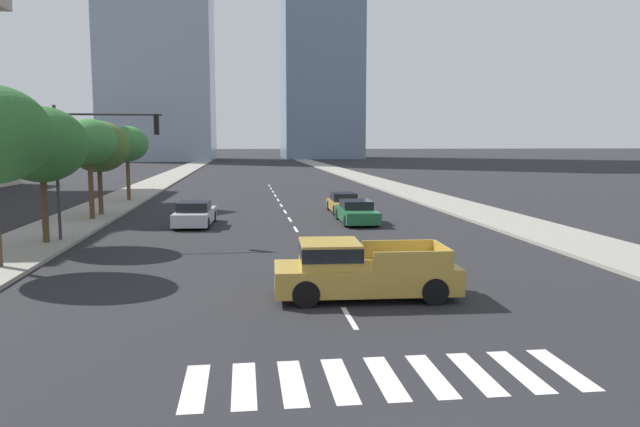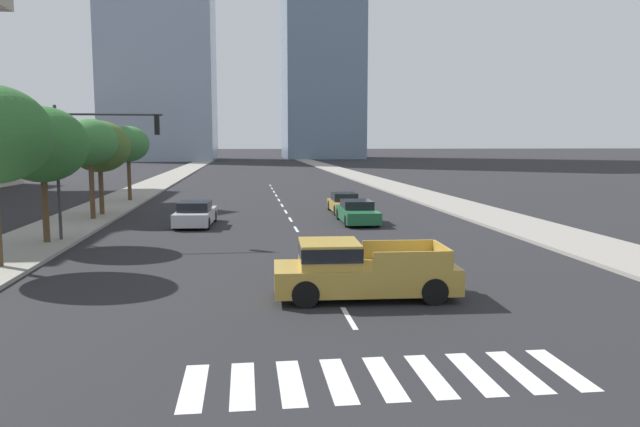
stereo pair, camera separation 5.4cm
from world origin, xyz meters
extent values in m
cube|color=gray|center=(12.05, 30.00, 0.07)|extent=(4.00, 260.00, 0.15)
cube|color=gray|center=(-12.05, 30.00, 0.07)|extent=(4.00, 260.00, 0.15)
cube|color=silver|center=(-3.60, 4.89, 0.00)|extent=(0.45, 2.23, 0.01)
cube|color=silver|center=(-2.70, 4.89, 0.00)|extent=(0.45, 2.23, 0.01)
cube|color=silver|center=(-1.80, 4.89, 0.00)|extent=(0.45, 2.23, 0.01)
cube|color=silver|center=(-0.90, 4.89, 0.00)|extent=(0.45, 2.23, 0.01)
cube|color=silver|center=(0.00, 4.89, 0.00)|extent=(0.45, 2.23, 0.01)
cube|color=silver|center=(0.90, 4.89, 0.00)|extent=(0.45, 2.23, 0.01)
cube|color=silver|center=(1.80, 4.89, 0.00)|extent=(0.45, 2.23, 0.01)
cube|color=silver|center=(2.70, 4.89, 0.00)|extent=(0.45, 2.23, 0.01)
cube|color=silver|center=(3.60, 4.89, 0.00)|extent=(0.45, 2.23, 0.01)
cube|color=silver|center=(0.00, 8.89, 0.00)|extent=(0.14, 2.00, 0.01)
cube|color=silver|center=(0.00, 12.89, 0.00)|extent=(0.14, 2.00, 0.01)
cube|color=silver|center=(0.00, 16.89, 0.00)|extent=(0.14, 2.00, 0.01)
cube|color=silver|center=(0.00, 20.89, 0.00)|extent=(0.14, 2.00, 0.01)
cube|color=silver|center=(0.00, 24.89, 0.00)|extent=(0.14, 2.00, 0.01)
cube|color=silver|center=(0.00, 28.89, 0.00)|extent=(0.14, 2.00, 0.01)
cube|color=silver|center=(0.00, 32.89, 0.00)|extent=(0.14, 2.00, 0.01)
cube|color=silver|center=(0.00, 36.89, 0.00)|extent=(0.14, 2.00, 0.01)
cube|color=silver|center=(0.00, 40.89, 0.00)|extent=(0.14, 2.00, 0.01)
cube|color=silver|center=(0.00, 44.89, 0.00)|extent=(0.14, 2.00, 0.01)
cube|color=silver|center=(0.00, 48.89, 0.00)|extent=(0.14, 2.00, 0.01)
cube|color=silver|center=(0.00, 52.89, 0.00)|extent=(0.14, 2.00, 0.01)
cube|color=silver|center=(0.00, 56.89, 0.00)|extent=(0.14, 2.00, 0.01)
cube|color=#B28E38|center=(0.82, 10.84, 0.59)|extent=(5.34, 2.25, 0.75)
cube|color=#B28E38|center=(-0.23, 10.88, 1.32)|extent=(1.76, 1.94, 0.70)
cube|color=black|center=(-0.23, 10.88, 1.40)|extent=(1.78, 1.98, 0.39)
cube|color=#B28E38|center=(1.93, 9.82, 1.25)|extent=(2.21, 0.17, 0.55)
cube|color=#B28E38|center=(2.02, 11.76, 1.25)|extent=(2.21, 0.17, 0.55)
cube|color=#B28E38|center=(3.08, 10.74, 1.25)|extent=(0.16, 1.95, 0.55)
cylinder|color=black|center=(-1.01, 10.01, 0.38)|extent=(0.77, 0.29, 0.76)
cylinder|color=black|center=(-0.93, 11.82, 0.38)|extent=(0.77, 0.29, 0.76)
cylinder|color=black|center=(2.57, 9.85, 0.38)|extent=(0.77, 0.29, 0.76)
cylinder|color=black|center=(2.64, 11.67, 0.38)|extent=(0.77, 0.29, 0.76)
cube|color=#B7BABF|center=(-5.29, 27.03, 0.49)|extent=(2.11, 4.69, 0.67)
cube|color=black|center=(-5.31, 26.80, 1.08)|extent=(1.74, 2.16, 0.50)
cylinder|color=black|center=(-6.02, 28.64, 0.32)|extent=(0.26, 0.65, 0.64)
cylinder|color=black|center=(-4.37, 28.54, 0.32)|extent=(0.26, 0.65, 0.64)
cylinder|color=black|center=(-6.21, 25.53, 0.32)|extent=(0.26, 0.65, 0.64)
cylinder|color=black|center=(-4.56, 25.43, 0.32)|extent=(0.26, 0.65, 0.64)
cube|color=#1E6038|center=(3.60, 26.92, 0.48)|extent=(1.93, 4.71, 0.64)
cube|color=black|center=(3.61, 27.15, 1.03)|extent=(1.66, 2.13, 0.46)
cylinder|color=black|center=(4.41, 25.32, 0.32)|extent=(0.23, 0.64, 0.64)
cylinder|color=black|center=(2.74, 25.35, 0.32)|extent=(0.23, 0.64, 0.64)
cylinder|color=black|center=(4.46, 28.49, 0.32)|extent=(0.23, 0.64, 0.64)
cylinder|color=black|center=(2.80, 28.53, 0.32)|extent=(0.23, 0.64, 0.64)
cube|color=#B28E38|center=(3.72, 31.97, 0.45)|extent=(1.75, 4.25, 0.58)
cube|color=black|center=(3.72, 32.18, 1.00)|extent=(1.53, 1.92, 0.51)
cylinder|color=black|center=(4.48, 30.52, 0.32)|extent=(0.23, 0.64, 0.64)
cylinder|color=black|center=(2.94, 30.53, 0.32)|extent=(0.23, 0.64, 0.64)
cylinder|color=black|center=(4.50, 33.40, 0.32)|extent=(0.23, 0.64, 0.64)
cylinder|color=black|center=(2.96, 33.42, 0.32)|extent=(0.23, 0.64, 0.64)
cylinder|color=#333335|center=(-10.85, 22.03, 3.13)|extent=(0.14, 0.14, 5.97)
cylinder|color=#333335|center=(-8.54, 22.03, 5.72)|extent=(4.61, 0.10, 0.10)
cube|color=black|center=(-6.49, 22.03, 5.27)|extent=(0.20, 0.28, 0.90)
sphere|color=red|center=(-6.49, 22.03, 5.57)|extent=(0.18, 0.18, 0.18)
sphere|color=orange|center=(-6.49, 22.03, 5.27)|extent=(0.18, 0.18, 0.18)
sphere|color=green|center=(-6.49, 22.03, 4.97)|extent=(0.18, 0.18, 0.18)
cube|color=#19662D|center=(-10.85, 22.03, 3.15)|extent=(0.60, 0.04, 0.18)
cylinder|color=#4C3823|center=(-11.25, 21.36, 1.51)|extent=(0.28, 0.28, 2.71)
ellipsoid|color=#2D662D|center=(-11.25, 21.36, 4.40)|extent=(3.84, 3.84, 3.26)
cylinder|color=#4C3823|center=(-11.25, 29.52, 1.72)|extent=(0.28, 0.28, 3.15)
ellipsoid|color=#387538|center=(-11.25, 29.52, 4.52)|extent=(3.05, 3.05, 2.59)
cylinder|color=#4C3823|center=(-11.25, 31.73, 1.47)|extent=(0.28, 0.28, 2.64)
ellipsoid|color=#426028|center=(-11.25, 31.73, 4.24)|extent=(3.63, 3.63, 3.09)
cylinder|color=#4C3823|center=(-11.25, 40.74, 1.63)|extent=(0.28, 0.28, 2.97)
ellipsoid|color=#387538|center=(-11.25, 40.74, 4.37)|extent=(3.13, 3.13, 2.66)
cube|color=slate|center=(18.96, 164.31, 39.70)|extent=(20.79, 27.76, 79.39)
camera|label=1|loc=(-2.65, -5.96, 4.49)|focal=33.84mm
camera|label=2|loc=(-2.60, -5.96, 4.49)|focal=33.84mm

